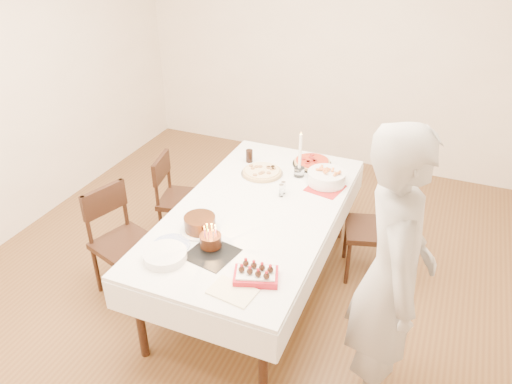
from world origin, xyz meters
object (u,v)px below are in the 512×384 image
at_px(dining_table, 256,250).
at_px(chair_right_savory, 371,230).
at_px(pizza_white, 262,172).
at_px(cola_glass, 249,156).
at_px(chair_left_savory, 183,200).
at_px(layer_cake, 200,224).
at_px(chair_left_dessert, 125,245).
at_px(birthday_cake, 210,236).
at_px(person, 391,277).
at_px(pasta_bowl, 326,177).
at_px(pizza_pepperoni, 312,162).
at_px(taper_candle, 300,154).
at_px(strawberry_box, 256,275).

distance_m(dining_table, chair_right_savory, 0.95).
relative_size(pizza_white, cola_glass, 3.14).
xyz_separation_m(chair_left_savory, pizza_white, (0.70, 0.14, 0.36)).
relative_size(chair_right_savory, layer_cake, 3.08).
bearing_deg(chair_left_savory, chair_left_dessert, 73.73).
bearing_deg(chair_right_savory, pizza_white, 165.17).
bearing_deg(chair_left_dessert, birthday_cake, -171.19).
relative_size(person, pasta_bowl, 6.06).
height_order(pizza_pepperoni, taper_candle, taper_candle).
distance_m(pizza_white, layer_cake, 0.92).
height_order(person, birthday_cake, person).
height_order(person, pasta_bowl, person).
xyz_separation_m(chair_left_savory, birthday_cake, (0.76, -0.92, 0.42)).
distance_m(chair_left_dessert, birthday_cake, 0.92).
bearing_deg(chair_left_dessert, layer_cake, -161.23).
relative_size(dining_table, chair_right_savory, 2.51).
distance_m(dining_table, layer_cake, 0.64).
bearing_deg(layer_cake, birthday_cake, -42.38).
bearing_deg(pizza_pepperoni, cola_glass, -163.01).
distance_m(chair_right_savory, chair_left_dessert, 1.94).
xyz_separation_m(chair_left_dessert, birthday_cake, (0.82, -0.13, 0.39)).
bearing_deg(dining_table, birthday_cake, -99.96).
relative_size(pasta_bowl, strawberry_box, 1.15).
distance_m(pizza_pepperoni, taper_candle, 0.30).
height_order(chair_left_dessert, layer_cake, chair_left_dessert).
height_order(pizza_white, strawberry_box, strawberry_box).
bearing_deg(taper_candle, dining_table, -102.38).
bearing_deg(person, dining_table, 46.30).
bearing_deg(pizza_white, pasta_bowl, 5.97).
bearing_deg(dining_table, chair_right_savory, 34.59).
height_order(chair_left_dessert, pizza_white, chair_left_dessert).
height_order(pasta_bowl, layer_cake, layer_cake).
distance_m(pizza_pepperoni, layer_cake, 1.31).
distance_m(chair_left_dessert, pasta_bowl, 1.66).
xyz_separation_m(chair_right_savory, birthday_cake, (-0.87, -1.08, 0.41)).
bearing_deg(chair_left_savory, person, 140.81).
bearing_deg(strawberry_box, layer_cake, 149.49).
xyz_separation_m(layer_cake, strawberry_box, (0.55, -0.33, -0.02)).
xyz_separation_m(chair_left_savory, pizza_pepperoni, (1.03, 0.47, 0.36)).
xyz_separation_m(chair_left_savory, chair_left_dessert, (-0.06, -0.79, 0.03)).
relative_size(pizza_white, birthday_cake, 2.39).
relative_size(dining_table, layer_cake, 7.74).
bearing_deg(chair_left_dessert, dining_table, -137.94).
distance_m(chair_left_dessert, pizza_white, 1.24).
xyz_separation_m(dining_table, strawberry_box, (0.30, -0.73, 0.41)).
bearing_deg(pizza_pepperoni, pasta_bowl, -53.77).
bearing_deg(layer_cake, pasta_bowl, 57.16).
distance_m(person, cola_glass, 1.92).
height_order(chair_left_savory, taper_candle, taper_candle).
bearing_deg(pizza_white, strawberry_box, -69.55).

